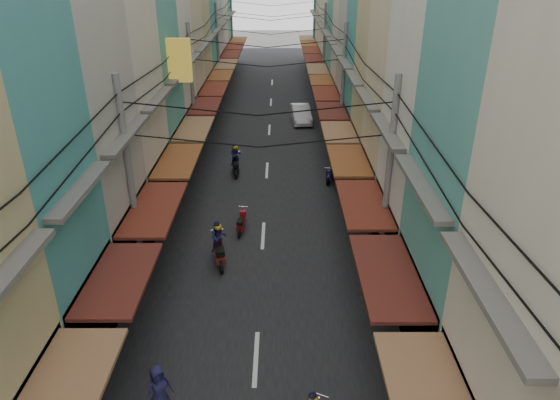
{
  "coord_description": "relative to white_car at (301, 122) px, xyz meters",
  "views": [
    {
      "loc": [
        0.77,
        -14.35,
        11.78
      ],
      "look_at": [
        0.79,
        6.15,
        1.8
      ],
      "focal_mm": 32.0,
      "sensor_mm": 36.0,
      "label": 1
    }
  ],
  "objects": [
    {
      "name": "ground",
      "position": [
        -2.47,
        -24.12,
        0.0
      ],
      "size": [
        160.0,
        160.0,
        0.0
      ],
      "primitive_type": "plane",
      "color": "#60615C",
      "rests_on": "ground"
    },
    {
      "name": "road",
      "position": [
        -2.47,
        -4.12,
        0.01
      ],
      "size": [
        10.0,
        80.0,
        0.02
      ],
      "primitive_type": "cube",
      "color": "black",
      "rests_on": "ground"
    },
    {
      "name": "sidewalk_left",
      "position": [
        -8.97,
        -4.12,
        0.03
      ],
      "size": [
        3.0,
        80.0,
        0.06
      ],
      "primitive_type": "cube",
      "color": "slate",
      "rests_on": "ground"
    },
    {
      "name": "sidewalk_right",
      "position": [
        4.03,
        -4.12,
        0.03
      ],
      "size": [
        3.0,
        80.0,
        0.06
      ],
      "primitive_type": "cube",
      "color": "slate",
      "rests_on": "ground"
    },
    {
      "name": "building_row_right",
      "position": [
        5.45,
        -7.68,
        9.41
      ],
      "size": [
        7.8,
        68.98,
        22.59
      ],
      "color": "teal",
      "rests_on": "ground"
    },
    {
      "name": "utility_poles",
      "position": [
        -2.47,
        -9.11,
        6.59
      ],
      "size": [
        10.2,
        66.13,
        8.2
      ],
      "color": "gray",
      "rests_on": "ground"
    },
    {
      "name": "white_car",
      "position": [
        0.0,
        0.0,
        0.0
      ],
      "size": [
        4.8,
        2.2,
        1.65
      ],
      "primitive_type": "imported",
      "rotation": [
        0.0,
        0.0,
        0.08
      ],
      "color": "silver",
      "rests_on": "ground"
    },
    {
      "name": "bicycle",
      "position": [
        5.03,
        -25.91,
        0.0
      ],
      "size": [
        1.55,
        0.84,
        1.01
      ],
      "primitive_type": "imported",
      "rotation": [
        0.0,
        0.0,
        1.37
      ],
      "color": "black",
      "rests_on": "ground"
    },
    {
      "name": "moving_scooters",
      "position": [
        -3.03,
        -17.93,
        0.56
      ],
      "size": [
        6.08,
        20.18,
        1.99
      ],
      "color": "black",
      "rests_on": "ground"
    },
    {
      "name": "parked_scooters",
      "position": [
        1.27,
        -28.18,
        0.47
      ],
      "size": [
        13.06,
        14.9,
        1.01
      ],
      "color": "black",
      "rests_on": "ground"
    },
    {
      "name": "pedestrians",
      "position": [
        -6.22,
        -22.83,
        1.03
      ],
      "size": [
        12.94,
        21.6,
        2.19
      ],
      "color": "black",
      "rests_on": "ground"
    },
    {
      "name": "market_umbrella",
      "position": [
        3.39,
        -29.56,
        1.97
      ],
      "size": [
        2.13,
        2.13,
        2.24
      ],
      "color": "#B2B2B7",
      "rests_on": "ground"
    }
  ]
}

